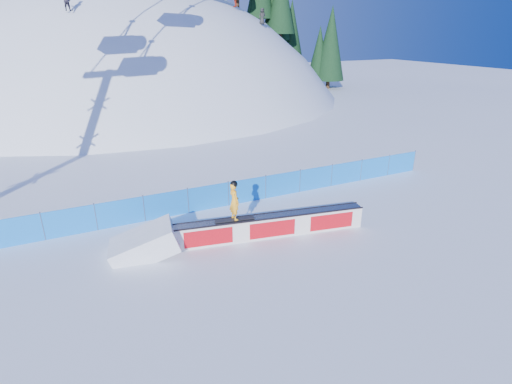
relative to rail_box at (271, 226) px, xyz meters
name	(u,v)px	position (x,y,z in m)	size (l,w,h in m)	color
ground	(294,242)	(0.62, -0.85, -0.47)	(160.00, 160.00, 0.00)	white
snow_hill	(142,222)	(0.62, 41.15, -18.47)	(64.00, 64.00, 64.00)	white
treeline	(279,14)	(22.60, 41.14, 9.53)	(17.36, 11.36, 20.15)	#362415
safety_fence	(247,190)	(0.62, 3.65, 0.13)	(22.05, 0.05, 1.30)	blue
rail_box	(271,226)	(0.00, 0.00, 0.00)	(7.98, 1.94, 0.96)	silver
snow_ramp	(146,253)	(-4.93, 0.87, -0.47)	(2.44, 1.63, 0.92)	white
snowboarder	(234,201)	(-1.48, 0.26, 1.29)	(1.60, 0.59, 1.64)	black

